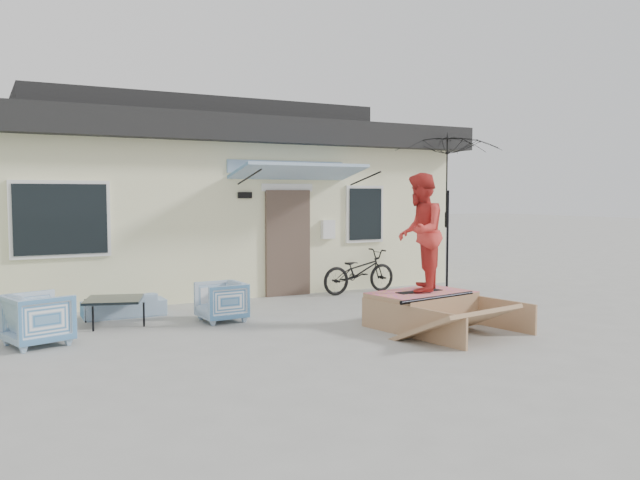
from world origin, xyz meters
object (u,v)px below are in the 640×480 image
skater (420,230)px  loveseat (124,301)px  coffee_table (114,311)px  skateboard (419,291)px  armchair_left (38,317)px  bicycle (359,267)px  patio_umbrella (448,207)px  armchair_right (221,300)px  skate_ramp (422,309)px

skater → loveseat: bearing=-83.7°
coffee_table → skateboard: size_ratio=1.04×
loveseat → skateboard: size_ratio=1.66×
armchair_left → coffee_table: (1.16, 0.94, -0.18)m
coffee_table → bicycle: size_ratio=0.49×
patio_umbrella → skater: 4.14m
armchair_left → armchair_right: armchair_left is taller
skate_ramp → skater: 1.21m
armchair_right → skateboard: 3.12m
patio_umbrella → skate_ramp: 4.42m
armchair_left → patio_umbrella: size_ratio=0.31×
bicycle → coffee_table: bearing=97.4°
coffee_table → bicycle: bicycle is taller
patio_umbrella → skateboard: patio_umbrella is taller
skate_ramp → skateboard: skateboard is taller
armchair_left → skateboard: (5.32, -1.30, 0.14)m
loveseat → skateboard: 4.83m
loveseat → skate_ramp: loveseat is taller
loveseat → coffee_table: loveseat is taller
armchair_left → skate_ramp: bearing=-120.8°
armchair_left → armchair_right: 2.74m
coffee_table → loveseat: bearing=65.9°
skate_ramp → skater: bearing=90.0°
armchair_right → coffee_table: size_ratio=0.84×
armchair_left → skater: 5.58m
loveseat → bicycle: (4.75, 0.32, 0.29)m
armchair_right → patio_umbrella: patio_umbrella is taller
skate_ramp → skateboard: (-0.01, 0.05, 0.28)m
skater → armchair_left: bearing=-61.3°
loveseat → coffee_table: 0.66m
armchair_right → patio_umbrella: size_ratio=0.28×
armchair_left → armchair_right: size_ratio=1.11×
coffee_table → skateboard: (4.16, -2.24, 0.32)m
skateboard → skater: size_ratio=0.44×
bicycle → skate_ramp: size_ratio=0.84×
loveseat → bicycle: 4.77m
loveseat → skate_ramp: bearing=144.5°
coffee_table → skateboard: 4.74m
skateboard → bicycle: bearing=70.3°
patio_umbrella → skater: bearing=-135.2°
skater → coffee_table: bearing=-75.9°
armchair_right → skater: 3.31m
armchair_left → bicycle: size_ratio=0.46×
loveseat → patio_umbrella: 6.98m
armchair_right → skate_ramp: bearing=53.3°
armchair_right → bicycle: (3.47, 1.46, 0.19)m
armchair_left → coffee_table: armchair_left is taller
armchair_right → armchair_left: bearing=-84.6°
skater → armchair_right: bearing=-80.6°
armchair_right → patio_umbrella: (5.54, 1.21, 1.40)m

